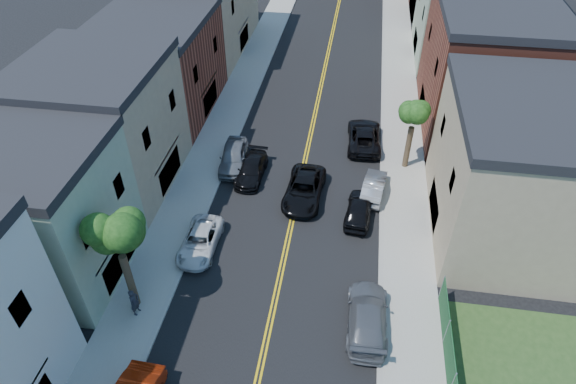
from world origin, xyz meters
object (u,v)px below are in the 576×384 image
at_px(black_car_left, 252,169).
at_px(silver_car_right, 374,187).
at_px(white_pickup, 200,241).
at_px(grey_car_left, 234,156).
at_px(pedestrian_left, 135,302).
at_px(grey_car_right, 367,317).
at_px(black_suv_lane, 304,189).
at_px(black_car_right, 359,209).
at_px(dark_car_right_far, 364,136).

xyz_separation_m(black_car_left, silver_car_right, (9.30, -0.71, 0.02)).
distance_m(white_pickup, black_car_left, 8.17).
relative_size(grey_car_left, silver_car_right, 1.16).
relative_size(silver_car_right, pedestrian_left, 2.31).
distance_m(grey_car_right, black_suv_lane, 11.54).
bearing_deg(black_car_right, grey_car_right, 100.43).
distance_m(silver_car_right, pedestrian_left, 18.35).
relative_size(black_car_left, dark_car_right_far, 0.81).
height_order(dark_car_right_far, black_suv_lane, dark_car_right_far).
xyz_separation_m(grey_car_left, black_car_right, (10.04, -4.64, -0.09)).
relative_size(white_pickup, dark_car_right_far, 0.82).
height_order(silver_car_right, pedestrian_left, pedestrian_left).
xyz_separation_m(white_pickup, dark_car_right_far, (10.07, 13.78, 0.14)).
bearing_deg(black_suv_lane, dark_car_right_far, 64.87).
bearing_deg(grey_car_left, black_suv_lane, -32.98).
bearing_deg(grey_car_right, black_suv_lane, -66.18).
height_order(grey_car_left, black_suv_lane, grey_car_left).
bearing_deg(black_car_left, silver_car_right, -2.35).
xyz_separation_m(dark_car_right_far, black_suv_lane, (-4.07, -7.69, -0.02)).
bearing_deg(black_car_right, black_car_left, -16.92).
distance_m(grey_car_right, pedestrian_left, 13.02).
height_order(white_pickup, grey_car_right, grey_car_right).
distance_m(black_car_left, silver_car_right, 9.33).
xyz_separation_m(grey_car_left, black_suv_lane, (6.00, -3.14, -0.06)).
distance_m(grey_car_left, black_suv_lane, 6.77).
xyz_separation_m(black_suv_lane, pedestrian_left, (-8.10, -11.66, 0.29)).
distance_m(grey_car_left, silver_car_right, 11.17).
relative_size(white_pickup, pedestrian_left, 2.58).
bearing_deg(black_car_left, black_car_right, -20.11).
bearing_deg(white_pickup, silver_car_right, 33.50).
distance_m(black_suv_lane, pedestrian_left, 14.20).
bearing_deg(dark_car_right_far, white_pickup, 51.14).
bearing_deg(pedestrian_left, grey_car_right, -72.65).
xyz_separation_m(black_car_left, dark_car_right_far, (8.37, 5.79, 0.12)).
xyz_separation_m(black_car_left, grey_car_right, (9.16, -12.36, 0.12)).
bearing_deg(black_car_right, silver_car_right, -104.47).
relative_size(white_pickup, grey_car_left, 0.96).
xyz_separation_m(black_car_right, dark_car_right_far, (0.03, 9.18, 0.05)).
bearing_deg(black_car_right, grey_car_left, -19.59).
xyz_separation_m(black_car_right, silver_car_right, (0.96, 2.68, -0.05)).
bearing_deg(grey_car_left, black_car_right, -30.11).
bearing_deg(grey_car_left, pedestrian_left, -103.38).
height_order(white_pickup, pedestrian_left, pedestrian_left).
bearing_deg(silver_car_right, pedestrian_left, 52.18).
height_order(white_pickup, dark_car_right_far, dark_car_right_far).
distance_m(black_car_right, pedestrian_left, 15.84).
relative_size(grey_car_left, pedestrian_left, 2.69).
relative_size(black_car_left, black_car_right, 1.06).
distance_m(white_pickup, black_suv_lane, 8.55).
bearing_deg(black_car_left, grey_car_left, 145.77).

